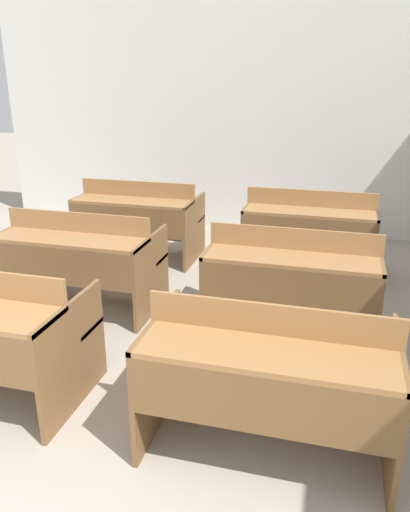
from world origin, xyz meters
name	(u,v)px	position (x,y,z in m)	size (l,w,h in m)	color
wall_back	(237,106)	(0.00, 5.75, 1.56)	(6.42, 0.06, 3.12)	silver
bench_front_right	(268,373)	(1.03, 1.66, 0.46)	(1.28, 0.77, 0.85)	brown
bench_second_left	(80,257)	(-0.77, 2.99, 0.46)	(1.28, 0.77, 0.85)	brown
bench_second_right	(292,278)	(1.02, 3.00, 0.46)	(1.28, 0.77, 0.85)	brown
bench_third_left	(138,217)	(-0.78, 4.33, 0.46)	(1.28, 0.77, 0.85)	brown
bench_third_right	(309,228)	(1.05, 4.36, 0.46)	(1.28, 0.77, 0.85)	brown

